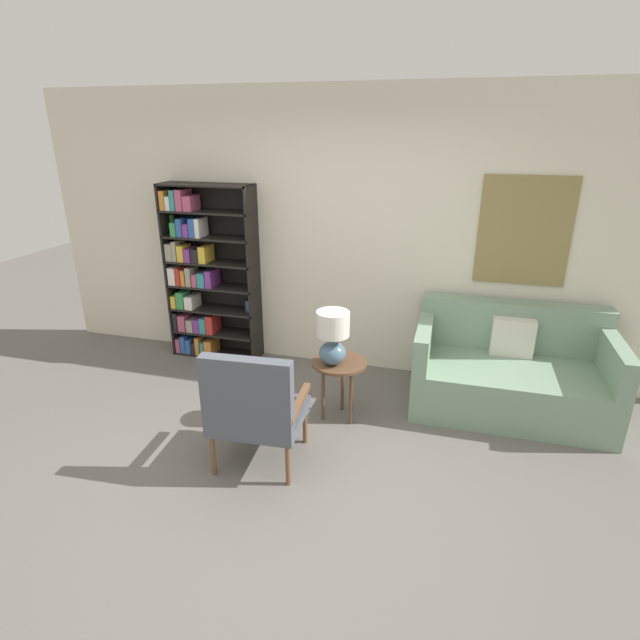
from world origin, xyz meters
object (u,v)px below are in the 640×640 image
(side_table, at_px, (339,369))
(couch, at_px, (510,373))
(bookshelf, at_px, (202,276))
(table_lamp, at_px, (333,335))
(armchair, at_px, (254,406))

(side_table, bearing_deg, couch, 23.18)
(bookshelf, bearing_deg, table_lamp, -30.17)
(table_lamp, bearing_deg, armchair, -116.24)
(armchair, xyz_separation_m, side_table, (0.42, 0.82, -0.05))
(armchair, bearing_deg, couch, 38.02)
(bookshelf, bearing_deg, couch, -5.48)
(bookshelf, distance_m, armchair, 2.16)
(bookshelf, bearing_deg, armchair, -53.54)
(armchair, height_order, table_lamp, table_lamp)
(side_table, distance_m, table_lamp, 0.33)
(bookshelf, distance_m, side_table, 1.95)
(side_table, bearing_deg, table_lamp, -125.26)
(table_lamp, bearing_deg, side_table, 54.74)
(armchair, xyz_separation_m, table_lamp, (0.37, 0.76, 0.27))
(couch, distance_m, side_table, 1.52)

